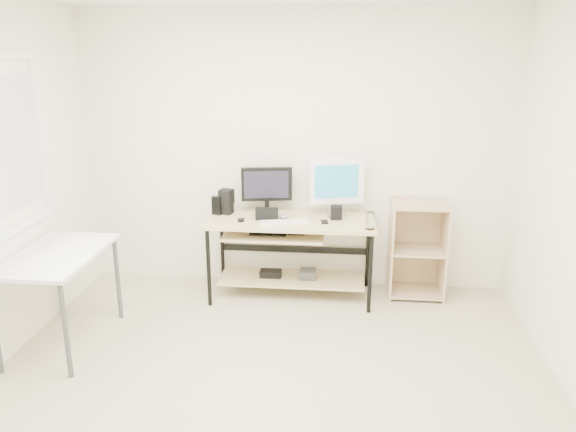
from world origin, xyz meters
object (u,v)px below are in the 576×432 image
(desk, at_px, (289,241))
(side_table, at_px, (57,263))
(black_monitor, at_px, (267,187))
(shelf_unit, at_px, (417,248))
(audio_controller, at_px, (217,205))
(white_imac, at_px, (337,183))

(desk, xyz_separation_m, side_table, (-1.65, -1.06, 0.13))
(side_table, relative_size, black_monitor, 2.13)
(desk, height_order, black_monitor, black_monitor)
(desk, height_order, side_table, same)
(desk, bearing_deg, shelf_unit, 7.77)
(side_table, xyz_separation_m, shelf_unit, (2.83, 1.22, -0.22))
(side_table, distance_m, audio_controller, 1.51)
(black_monitor, relative_size, audio_controller, 2.70)
(black_monitor, relative_size, white_imac, 0.87)
(shelf_unit, bearing_deg, audio_controller, -177.18)
(desk, relative_size, shelf_unit, 1.67)
(desk, distance_m, black_monitor, 0.54)
(shelf_unit, height_order, audio_controller, audio_controller)
(desk, relative_size, white_imac, 2.79)
(desk, relative_size, black_monitor, 3.19)
(audio_controller, bearing_deg, white_imac, 20.91)
(side_table, bearing_deg, desk, 32.65)
(shelf_unit, distance_m, white_imac, 0.97)
(side_table, height_order, black_monitor, black_monitor)
(white_imac, bearing_deg, side_table, -164.76)
(desk, distance_m, white_imac, 0.69)
(desk, xyz_separation_m, shelf_unit, (1.18, 0.16, -0.09))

